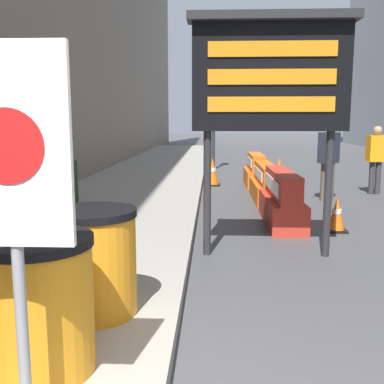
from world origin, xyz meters
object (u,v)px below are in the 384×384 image
Objects in this scene: barrel_drum_foreground at (38,304)px; traffic_cone_near at (212,172)px; pedestrian_worker at (376,154)px; barrel_drum_middle at (94,261)px; traffic_light_near_curb at (214,91)px; message_board at (270,78)px; jersey_barrier_orange_near at (256,171)px; pedestrian_passerby at (329,155)px; jersey_barrier_red_striped at (282,200)px; traffic_cone_far at (337,215)px; traffic_cone_mid at (279,172)px; jersey_barrier_orange_far at (266,184)px; warning_sign at (11,175)px.

traffic_cone_near is (1.10, 9.50, -0.22)m from barrel_drum_foreground.
pedestrian_worker is (3.89, -1.28, 0.59)m from traffic_cone_near.
traffic_light_near_curb reaches higher than barrel_drum_middle.
jersey_barrier_orange_near is at bearing 85.80° from message_board.
message_board is at bearing 50.82° from pedestrian_worker.
pedestrian_passerby is (3.62, 7.24, 0.43)m from barrel_drum_foreground.
jersey_barrier_red_striped is 2.69m from pedestrian_passerby.
jersey_barrier_red_striped is at bearing 144.13° from traffic_cone_far.
traffic_cone_near is 0.98× the size of traffic_cone_mid.
jersey_barrier_orange_far reaches higher than traffic_cone_mid.
traffic_cone_far is at bearing -77.81° from traffic_light_near_curb.
message_board is 6.85m from jersey_barrier_orange_near.
traffic_cone_near is at bearing -25.59° from pedestrian_worker.
barrel_drum_foreground is 0.44× the size of jersey_barrier_red_striped.
traffic_cone_mid is (0.62, 2.25, 0.03)m from jersey_barrier_orange_far.
message_board is at bearing 59.62° from barrel_drum_foreground.
traffic_cone_mid is (2.78, 8.69, -0.21)m from barrel_drum_middle.
pedestrian_worker reaches higher than traffic_cone_near.
barrel_drum_middle is at bearing -94.56° from traffic_light_near_curb.
warning_sign reaches higher than barrel_drum_middle.
pedestrian_passerby reaches higher than jersey_barrier_orange_far.
jersey_barrier_red_striped reaches higher than traffic_cone_far.
message_board is at bearing 65.61° from warning_sign.
jersey_barrier_orange_far is 6.66m from traffic_light_near_curb.
pedestrian_worker is at bearing -18.17° from traffic_cone_near.
traffic_light_near_curb is (0.03, 3.92, 2.40)m from traffic_cone_near.
jersey_barrier_orange_near is 0.62m from traffic_cone_mid.
message_board reaches higher than warning_sign.
barrel_drum_middle is 0.43× the size of jersey_barrier_orange_far.
jersey_barrier_orange_far is 0.54× the size of traffic_light_near_curb.
message_board is 2.72m from traffic_cone_far.
jersey_barrier_orange_far is 1.20× the size of jersey_barrier_orange_near.
traffic_cone_near is (-1.19, 4.52, -0.03)m from jersey_barrier_red_striped.
pedestrian_passerby is at bearing 66.06° from warning_sign.
jersey_barrier_red_striped is at bearing -75.29° from traffic_cone_near.
message_board is 1.75× the size of pedestrian_passerby.
warning_sign is 8.57m from pedestrian_passerby.
traffic_cone_near is (0.95, 10.08, -1.12)m from warning_sign.
barrel_drum_foreground is at bearing -106.86° from traffic_cone_mid.
barrel_drum_middle is at bearing -107.73° from traffic_cone_mid.
jersey_barrier_orange_near is 3.07× the size of traffic_cone_far.
traffic_cone_mid is at bearing 74.66° from jersey_barrier_orange_far.
jersey_barrier_red_striped is 8.84m from traffic_light_near_curb.
message_board is (1.80, 3.08, 1.68)m from barrel_drum_foreground.
barrel_drum_middle is 4.61m from traffic_cone_far.
barrel_drum_foreground is 0.51× the size of pedestrian_passerby.
message_board reaches higher than jersey_barrier_orange_near.
jersey_barrier_orange_far is 3.02m from traffic_cone_far.
traffic_light_near_curb is (1.00, 12.53, 2.18)m from barrel_drum_middle.
barrel_drum_middle reaches higher than jersey_barrier_orange_far.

